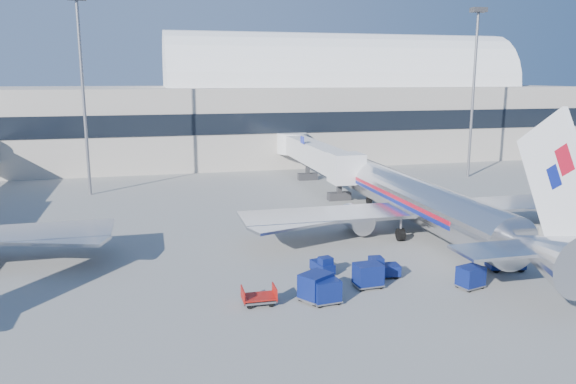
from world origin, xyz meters
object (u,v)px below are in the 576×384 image
object	(u,v)px
cart_solo_near	(471,277)
cart_solo_far	(574,266)
tug_left	(323,265)
barrier_near	(520,232)
cart_open_red	(259,298)
tug_lead	(381,268)
tug_right	(504,260)
cart_train_a	(368,275)
jetbridge_near	(312,153)
cart_train_b	(326,291)
mast_west	(81,67)
barrier_mid	(553,230)
airliner_main	(424,203)
mast_east	(475,68)
cart_train_c	(316,286)

from	to	relation	value
cart_solo_near	cart_solo_far	world-z (taller)	cart_solo_far
tug_left	barrier_near	bearing A→B (deg)	-89.23
barrier_near	cart_open_red	distance (m)	26.42
tug_lead	cart_solo_near	distance (m)	5.90
tug_right	cart_train_a	xyz separation A→B (m)	(-10.82, -0.80, 0.10)
jetbridge_near	tug_lead	size ratio (longest dim) A/B	11.62
tug_lead	cart_solo_near	xyz separation A→B (m)	(4.89, -3.29, 0.11)
tug_lead	cart_train_b	size ratio (longest dim) A/B	1.26
jetbridge_near	mast_west	size ratio (longest dim) A/B	1.22
cart_open_red	cart_train_a	bearing A→B (deg)	9.02
barrier_mid	tug_left	bearing A→B (deg)	-168.57
airliner_main	mast_west	bearing A→B (deg)	139.64
mast_west	barrier_near	bearing A→B (deg)	-36.38
mast_east	barrier_mid	world-z (taller)	mast_east
airliner_main	barrier_mid	xyz separation A→B (m)	(11.30, -2.51, -2.48)
airliner_main	tug_right	bearing A→B (deg)	-81.10
cart_train_a	cart_solo_near	size ratio (longest dim) A/B	0.99
cart_train_a	cart_solo_far	distance (m)	14.63
tug_left	cart_train_c	distance (m)	4.92
airliner_main	cart_open_red	size ratio (longest dim) A/B	17.79
mast_east	tug_right	size ratio (longest dim) A/B	8.13
tug_lead	cart_solo_far	distance (m)	13.33
mast_east	tug_lead	xyz separation A→B (m)	(-27.71, -34.34, -14.11)
tug_lead	cart_train_c	xyz separation A→B (m)	(-5.61, -2.78, 0.26)
cart_train_a	cart_train_c	bearing A→B (deg)	-166.33
jetbridge_near	cart_open_red	size ratio (longest dim) A/B	13.13
tug_left	cart_solo_near	size ratio (longest dim) A/B	1.11
jetbridge_near	cart_open_red	distance (m)	40.56
mast_west	barrier_mid	distance (m)	51.92
cart_train_b	cart_solo_near	bearing A→B (deg)	-6.05
tug_left	cart_train_b	size ratio (longest dim) A/B	1.16
cart_train_c	cart_solo_far	xyz separation A→B (m)	(18.52, -0.51, -0.04)
mast_east	cart_train_b	world-z (taller)	mast_east
mast_east	cart_train_b	distance (m)	51.96
barrier_near	cart_train_a	distance (m)	19.02
tug_right	tug_left	world-z (taller)	tug_right
cart_train_a	cart_open_red	xyz separation A→B (m)	(-7.55, -1.07, -0.47)
jetbridge_near	cart_train_a	world-z (taller)	jetbridge_near
tug_lead	tug_left	xyz separation A→B (m)	(-3.72, 1.74, -0.08)
barrier_mid	cart_solo_far	distance (m)	11.41
tug_lead	cart_train_c	world-z (taller)	cart_train_c
cart_train_b	cart_open_red	distance (m)	4.12
mast_west	cart_train_c	xyz separation A→B (m)	(16.68, -37.12, -13.86)
mast_east	cart_train_a	xyz separation A→B (m)	(-29.33, -35.84, -13.92)
mast_east	cart_open_red	world-z (taller)	mast_east
airliner_main	cart_train_c	xyz separation A→B (m)	(-13.32, -11.63, -1.99)
jetbridge_near	tug_left	bearing A→B (deg)	-105.13
cart_train_a	cart_solo_far	world-z (taller)	cart_solo_far
cart_open_red	jetbridge_near	bearing A→B (deg)	69.94
airliner_main	tug_lead	size ratio (longest dim) A/B	15.74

